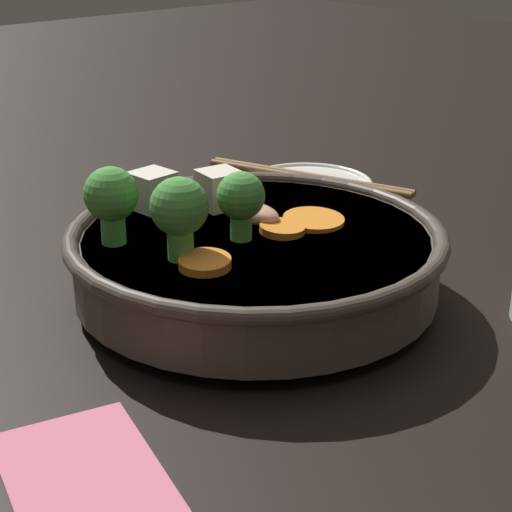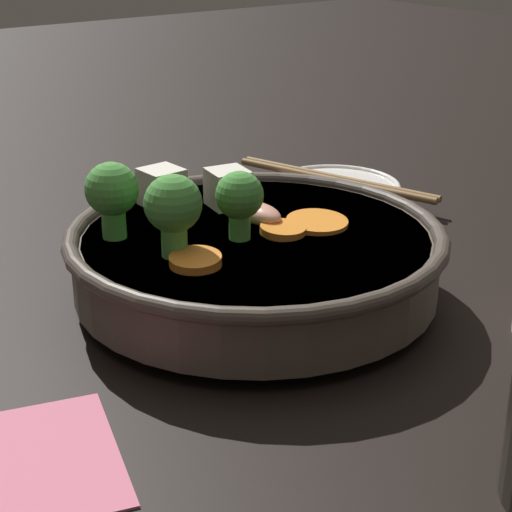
# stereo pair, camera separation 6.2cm
# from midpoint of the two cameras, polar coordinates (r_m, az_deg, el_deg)

# --- Properties ---
(ground_plane) EXTENTS (3.00, 3.00, 0.00)m
(ground_plane) POSITION_cam_midpoint_polar(r_m,az_deg,el_deg) (0.64, -2.80, -3.01)
(ground_plane) COLOR black
(stirfry_bowl) EXTENTS (0.28, 0.28, 0.11)m
(stirfry_bowl) POSITION_cam_midpoint_polar(r_m,az_deg,el_deg) (0.62, -3.07, 0.16)
(stirfry_bowl) COLOR #51473D
(stirfry_bowl) RESTS_ON ground_plane
(side_saucer) EXTENTS (0.13, 0.13, 0.01)m
(side_saucer) POSITION_cam_midpoint_polar(r_m,az_deg,el_deg) (0.87, 1.42, 4.66)
(side_saucer) COLOR white
(side_saucer) RESTS_ON ground_plane
(napkin) EXTENTS (0.13, 0.10, 0.00)m
(napkin) POSITION_cam_midpoint_polar(r_m,az_deg,el_deg) (0.47, -15.34, -13.81)
(napkin) COLOR #D16B84
(napkin) RESTS_ON ground_plane
(chopsticks_pair) EXTENTS (0.22, 0.08, 0.01)m
(chopsticks_pair) POSITION_cam_midpoint_polar(r_m,az_deg,el_deg) (0.86, 1.43, 5.26)
(chopsticks_pair) COLOR olive
(chopsticks_pair) RESTS_ON side_saucer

